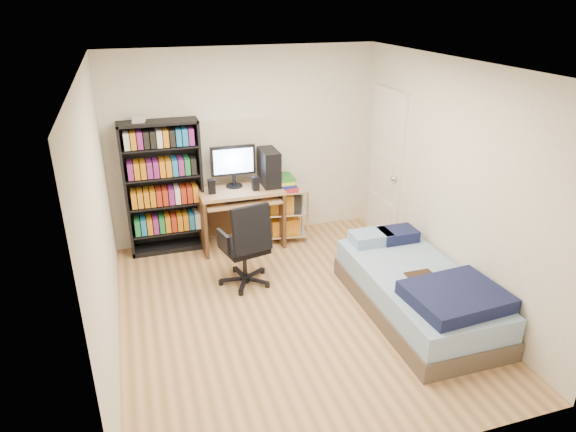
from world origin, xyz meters
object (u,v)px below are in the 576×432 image
object	(u,v)px
computer_desk	(247,192)
bed	(418,291)
office_chair	(246,259)
media_shelf	(164,186)

from	to	relation	value
computer_desk	bed	bearing A→B (deg)	-59.30
computer_desk	office_chair	world-z (taller)	computer_desk
media_shelf	office_chair	bearing A→B (deg)	-57.09
computer_desk	office_chair	bearing A→B (deg)	-104.66
media_shelf	bed	xyz separation A→B (m)	(2.32, -2.27, -0.61)
media_shelf	office_chair	xyz separation A→B (m)	(0.76, -1.17, -0.54)
office_chair	bed	size ratio (longest dim) A/B	0.50
bed	media_shelf	bearing A→B (deg)	135.59
office_chair	bed	world-z (taller)	office_chair
office_chair	bed	distance (m)	1.91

